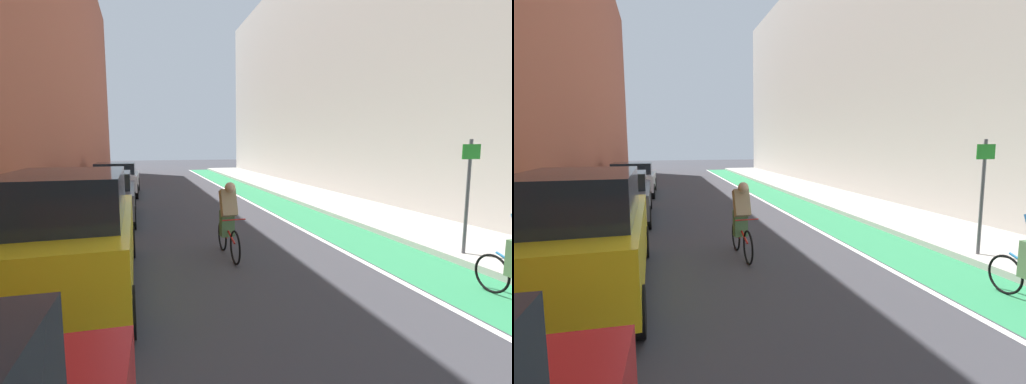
# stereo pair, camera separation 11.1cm
# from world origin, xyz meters

# --- Properties ---
(ground_plane) EXTENTS (87.02, 87.02, 0.00)m
(ground_plane) POSITION_xyz_m (0.00, 15.78, 0.00)
(ground_plane) COLOR #38383D
(bike_lane_paint) EXTENTS (1.60, 39.55, 0.00)m
(bike_lane_paint) POSITION_xyz_m (3.27, 17.78, 0.00)
(bike_lane_paint) COLOR #2D8451
(bike_lane_paint) RESTS_ON ground
(lane_divider_stripe) EXTENTS (0.12, 39.55, 0.00)m
(lane_divider_stripe) POSITION_xyz_m (2.37, 17.78, 0.00)
(lane_divider_stripe) COLOR white
(lane_divider_stripe) RESTS_ON ground
(sidewalk_right) EXTENTS (2.78, 39.55, 0.14)m
(sidewalk_right) POSITION_xyz_m (5.46, 17.78, 0.07)
(sidewalk_right) COLOR #A8A59E
(sidewalk_right) RESTS_ON ground
(building_facade_left) EXTENTS (3.00, 39.55, 12.54)m
(building_facade_left) POSITION_xyz_m (-5.87, 17.78, 6.27)
(building_facade_left) COLOR #9E4C38
(building_facade_left) RESTS_ON ground
(building_facade_right) EXTENTS (2.40, 35.55, 12.61)m
(building_facade_right) POSITION_xyz_m (8.05, 19.78, 6.31)
(building_facade_right) COLOR #B2ADA3
(building_facade_right) RESTS_ON ground
(parked_suv_yellow_cab) EXTENTS (1.94, 4.62, 1.98)m
(parked_suv_yellow_cab) POSITION_xyz_m (-3.02, 9.22, 1.02)
(parked_suv_yellow_cab) COLOR yellow
(parked_suv_yellow_cab) RESTS_ON ground
(parked_sedan_gray) EXTENTS (1.86, 4.54, 1.53)m
(parked_sedan_gray) POSITION_xyz_m (-3.02, 15.41, 0.79)
(parked_sedan_gray) COLOR #595B60
(parked_sedan_gray) RESTS_ON ground
(parked_sedan_white) EXTENTS (2.06, 4.26, 1.53)m
(parked_sedan_white) POSITION_xyz_m (-3.02, 21.45, 0.79)
(parked_sedan_white) COLOR silver
(parked_sedan_white) RESTS_ON ground
(cyclist_trailing) EXTENTS (0.48, 1.74, 1.63)m
(cyclist_trailing) POSITION_xyz_m (-0.20, 10.48, 0.81)
(cyclist_trailing) COLOR black
(cyclist_trailing) RESTS_ON ground
(street_sign_post) EXTENTS (0.44, 0.07, 2.36)m
(street_sign_post) POSITION_xyz_m (4.44, 8.83, 1.56)
(street_sign_post) COLOR #4C4C51
(street_sign_post) RESTS_ON sidewalk_right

